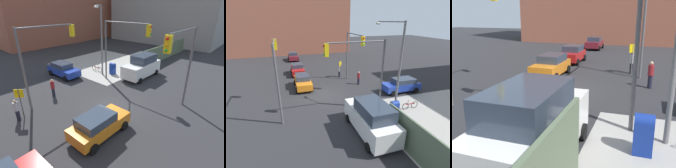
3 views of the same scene
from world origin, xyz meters
The scene contains 17 objects.
ground_plane centered at (0.00, 0.00, 0.00)m, with size 120.00×120.00×0.00m, color #28282B.
sidewalk_corner centered at (9.00, 9.00, 0.01)m, with size 12.00×12.00×0.01m, color #9E9B93.
construction_fence centered at (16.21, 3.20, 1.20)m, with size 16.42×0.12×2.40m, color #56664C.
building_loft_east centered at (36.00, 10.69, 8.71)m, with size 20.00×24.00×17.43m.
smokestack centered at (27.64, 30.00, 8.60)m, with size 1.80×1.80×17.21m, color brown.
traffic_signal_nw_corner centered at (-2.59, 4.50, 4.60)m, with size 5.06×0.36×6.50m.
traffic_signal_se_corner centered at (2.66, -4.50, 4.59)m, with size 4.89×0.36×6.50m.
traffic_signal_ne_corner centered at (4.50, 2.41, 4.63)m, with size 0.36×5.49×6.50m.
street_lamp_corner centered at (4.90, 5.59, 4.70)m, with size 2.36×1.64×8.00m.
warning_sign_two_way centered at (-5.40, 3.82, 1.64)m, with size 0.48×0.48×2.40m.
mailbox_blue centered at (6.20, 5.00, 0.76)m, with size 0.56×0.64×1.43m.
coupe_orange centered at (-3.00, -1.88, 0.84)m, with size 4.17×2.02×1.62m.
sedan_blue centered at (1.73, 9.01, 0.84)m, with size 2.02×4.41×1.62m.
van_white_delivery centered at (7.83, 1.80, 1.28)m, with size 5.40×2.32×2.62m.
pedestrian_crossing centered at (-2.00, 5.20, 0.90)m, with size 0.36×0.36×1.73m.
pedestrian_waiting centered at (-5.80, 3.80, 0.89)m, with size 0.36×0.36×1.71m.
bicycle_leaning_on_fence centered at (5.60, 7.20, 0.35)m, with size 0.05×1.75×0.97m.
Camera 1 is at (-9.37, -8.57, 7.74)m, focal length 28.00 mm.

